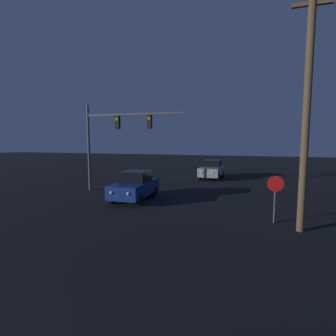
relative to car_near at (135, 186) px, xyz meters
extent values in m
cube|color=navy|center=(0.00, -0.04, -0.13)|extent=(1.81, 3.90, 0.78)
cube|color=black|center=(0.00, 0.16, 0.57)|extent=(1.53, 1.62, 0.62)
cylinder|color=black|center=(0.83, -1.24, -0.51)|extent=(0.20, 0.68, 0.67)
cylinder|color=black|center=(-0.82, -1.25, -0.51)|extent=(0.20, 0.68, 0.67)
cylinder|color=black|center=(0.82, 1.17, -0.51)|extent=(0.20, 0.68, 0.67)
cylinder|color=black|center=(-0.83, 1.17, -0.51)|extent=(0.20, 0.68, 0.67)
sphere|color=#F9EFC6|center=(0.50, -2.00, -0.05)|extent=(0.18, 0.18, 0.18)
sphere|color=#F9EFC6|center=(-0.49, -2.01, -0.05)|extent=(0.18, 0.18, 0.18)
cube|color=#99999E|center=(3.31, 10.06, -0.13)|extent=(2.06, 4.01, 0.78)
cube|color=black|center=(3.32, 10.25, 0.57)|extent=(1.63, 1.72, 0.62)
cylinder|color=black|center=(4.05, 8.80, -0.51)|extent=(0.24, 0.69, 0.67)
cylinder|color=black|center=(2.40, 8.91, -0.51)|extent=(0.24, 0.69, 0.67)
cylinder|color=black|center=(4.21, 11.21, -0.51)|extent=(0.24, 0.69, 0.67)
cylinder|color=black|center=(2.57, 11.32, -0.51)|extent=(0.24, 0.69, 0.67)
sphere|color=#F9EFC6|center=(3.66, 8.06, -0.05)|extent=(0.18, 0.18, 0.18)
sphere|color=#F9EFC6|center=(2.68, 8.13, -0.05)|extent=(0.18, 0.18, 0.18)
cylinder|color=#4C4C51|center=(-4.40, 1.97, 2.16)|extent=(0.18, 0.18, 6.02)
cube|color=#4C4C51|center=(-0.93, 1.97, 4.44)|extent=(6.95, 0.12, 0.12)
cube|color=black|center=(-2.09, 1.97, 3.93)|extent=(0.28, 0.28, 0.90)
cylinder|color=orange|center=(-2.09, 1.82, 4.14)|extent=(0.20, 0.02, 0.20)
cube|color=black|center=(0.23, 1.97, 3.93)|extent=(0.28, 0.28, 0.90)
cylinder|color=orange|center=(0.23, 1.82, 4.14)|extent=(0.20, 0.02, 0.20)
cylinder|color=#4C4C51|center=(7.58, -2.30, 0.19)|extent=(0.07, 0.07, 2.07)
cylinder|color=red|center=(7.58, -2.32, 0.88)|extent=(0.68, 0.03, 0.68)
cylinder|color=brown|center=(8.48, -3.09, 3.89)|extent=(0.28, 0.28, 9.48)
cube|color=brown|center=(8.48, -3.09, 7.68)|extent=(1.39, 0.14, 0.14)
camera|label=1|loc=(6.34, -14.26, 2.77)|focal=28.00mm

